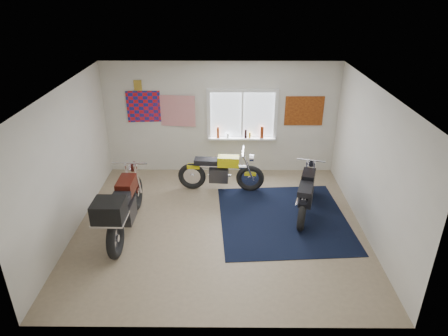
{
  "coord_description": "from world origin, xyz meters",
  "views": [
    {
      "loc": [
        0.13,
        -6.53,
        4.39
      ],
      "look_at": [
        0.08,
        0.4,
        1.06
      ],
      "focal_mm": 32.0,
      "sensor_mm": 36.0,
      "label": 1
    }
  ],
  "objects_px": {
    "navy_rug": "(283,218)",
    "maroon_tourer": "(123,208)",
    "yellow_triumph": "(221,172)",
    "black_chrome_bike": "(306,194)"
  },
  "relations": [
    {
      "from": "yellow_triumph",
      "to": "maroon_tourer",
      "type": "bearing_deg",
      "value": -130.18
    },
    {
      "from": "navy_rug",
      "to": "yellow_triumph",
      "type": "distance_m",
      "value": 1.81
    },
    {
      "from": "navy_rug",
      "to": "yellow_triumph",
      "type": "relative_size",
      "value": 1.33
    },
    {
      "from": "navy_rug",
      "to": "maroon_tourer",
      "type": "distance_m",
      "value": 3.14
    },
    {
      "from": "black_chrome_bike",
      "to": "maroon_tourer",
      "type": "height_order",
      "value": "maroon_tourer"
    },
    {
      "from": "navy_rug",
      "to": "black_chrome_bike",
      "type": "xyz_separation_m",
      "value": [
        0.47,
        0.26,
        0.42
      ]
    },
    {
      "from": "yellow_triumph",
      "to": "maroon_tourer",
      "type": "distance_m",
      "value": 2.52
    },
    {
      "from": "navy_rug",
      "to": "maroon_tourer",
      "type": "xyz_separation_m",
      "value": [
        -3.03,
        -0.59,
        0.6
      ]
    },
    {
      "from": "black_chrome_bike",
      "to": "maroon_tourer",
      "type": "distance_m",
      "value": 3.61
    },
    {
      "from": "navy_rug",
      "to": "black_chrome_bike",
      "type": "relative_size",
      "value": 1.39
    }
  ]
}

